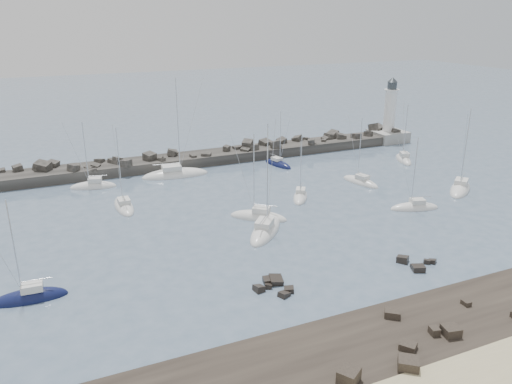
# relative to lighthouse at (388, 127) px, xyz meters

# --- Properties ---
(ground) EXTENTS (400.00, 400.00, 0.00)m
(ground) POSITION_rel_lighthouse_xyz_m (-47.00, -38.00, -3.09)
(ground) COLOR #4A5D73
(ground) RESTS_ON ground
(rock_shelf) EXTENTS (140.00, 12.00, 2.03)m
(rock_shelf) POSITION_rel_lighthouse_xyz_m (-46.69, -60.00, -3.07)
(rock_shelf) COLOR black
(rock_shelf) RESTS_ON ground
(rock_cluster_near) EXTENTS (4.07, 4.42, 1.61)m
(rock_cluster_near) POSITION_rel_lighthouse_xyz_m (-50.17, -46.46, -3.04)
(rock_cluster_near) COLOR black
(rock_cluster_near) RESTS_ON ground
(rock_cluster_far) EXTENTS (4.31, 4.07, 1.45)m
(rock_cluster_far) POSITION_rel_lighthouse_xyz_m (-34.05, -48.61, -2.97)
(rock_cluster_far) COLOR black
(rock_cluster_far) RESTS_ON ground
(breakwater) EXTENTS (115.00, 7.27, 5.40)m
(breakwater) POSITION_rel_lighthouse_xyz_m (-53.63, 0.03, -2.75)
(breakwater) COLOR #2C2A27
(breakwater) RESTS_ON ground
(lighthouse) EXTENTS (7.00, 7.00, 14.60)m
(lighthouse) POSITION_rel_lighthouse_xyz_m (0.00, 0.00, 0.00)
(lighthouse) COLOR gray
(lighthouse) RESTS_ON ground
(sailboat_2) EXTENTS (7.28, 2.65, 11.60)m
(sailboat_2) POSITION_rel_lighthouse_xyz_m (-73.34, -39.12, -2.94)
(sailboat_2) COLOR #0E143C
(sailboat_2) RESTS_ON ground
(sailboat_3) EXTENTS (2.58, 8.01, 12.63)m
(sailboat_3) POSITION_rel_lighthouse_xyz_m (-60.56, -17.69, -2.96)
(sailboat_3) COLOR silver
(sailboat_3) RESTS_ON ground
(sailboat_4) EXTENTS (11.84, 4.67, 18.08)m
(sailboat_4) POSITION_rel_lighthouse_xyz_m (-49.83, -6.00, -2.94)
(sailboat_4) COLOR silver
(sailboat_4) RESTS_ON ground
(sailboat_5) EXTENTS (7.82, 7.00, 12.87)m
(sailboat_5) POSITION_rel_lighthouse_xyz_m (-44.27, -29.24, -2.94)
(sailboat_5) COLOR silver
(sailboat_5) RESTS_ON ground
(sailboat_6) EXTENTS (5.40, 6.74, 10.71)m
(sailboat_6) POSITION_rel_lighthouse_xyz_m (-35.12, -24.37, -2.96)
(sailboat_6) COLOR silver
(sailboat_6) RESTS_ON ground
(sailboat_7) EXTENTS (8.47, 9.22, 15.20)m
(sailboat_7) POSITION_rel_lighthouse_xyz_m (-45.36, -33.83, -2.94)
(sailboat_7) COLOR silver
(sailboat_7) RESTS_ON ground
(sailboat_8) EXTENTS (3.73, 7.27, 11.08)m
(sailboat_8) POSITION_rel_lighthouse_xyz_m (-30.51, -7.17, -2.96)
(sailboat_8) COLOR #0E143C
(sailboat_8) RESTS_ON ground
(sailboat_9) EXTENTS (7.50, 4.19, 11.46)m
(sailboat_9) POSITION_rel_lighthouse_xyz_m (-22.21, -35.05, -2.95)
(sailboat_9) COLOR silver
(sailboat_9) RESTS_ON ground
(sailboat_10) EXTENTS (3.93, 7.72, 11.78)m
(sailboat_10) POSITION_rel_lighthouse_xyz_m (-22.56, -22.14, -2.96)
(sailboat_10) COLOR silver
(sailboat_10) RESTS_ON ground
(sailboat_11) EXTENTS (8.92, 7.75, 14.37)m
(sailboat_11) POSITION_rel_lighthouse_xyz_m (-10.08, -31.55, -2.95)
(sailboat_11) COLOR silver
(sailboat_11) RESTS_ON ground
(sailboat_12) EXTENTS (4.90, 7.49, 11.73)m
(sailboat_12) POSITION_rel_lighthouse_xyz_m (-7.20, -14.28, -2.93)
(sailboat_12) COLOR silver
(sailboat_12) RESTS_ON ground
(sailboat_13) EXTENTS (7.68, 3.93, 11.86)m
(sailboat_13) POSITION_rel_lighthouse_xyz_m (-63.57, -6.69, -2.94)
(sailboat_13) COLOR silver
(sailboat_13) RESTS_ON ground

